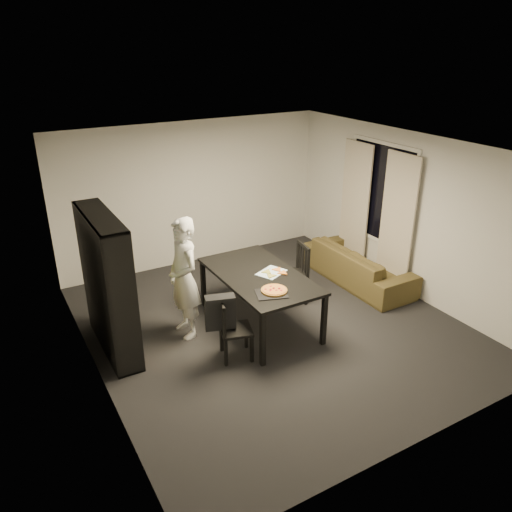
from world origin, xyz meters
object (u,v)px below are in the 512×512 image
chair_right (296,269)px  pepperoni_pizza (274,290)px  bookshelf (108,284)px  person (184,278)px  sofa (358,265)px  chair_left (230,325)px  baking_tray (271,294)px  dining_table (259,279)px

chair_right → pepperoni_pizza: 1.34m
bookshelf → person: 1.00m
pepperoni_pizza → sofa: pepperoni_pizza is taller
chair_left → sofa: size_ratio=0.40×
chair_right → baking_tray: size_ratio=2.40×
dining_table → sofa: 2.25m
dining_table → person: size_ratio=1.11×
sofa → chair_left: bearing=107.1°
baking_tray → pepperoni_pizza: size_ratio=1.14×
dining_table → sofa: size_ratio=0.91×
baking_tray → sofa: baking_tray is taller
bookshelf → sofa: (4.20, -0.10, -0.64)m
person → pepperoni_pizza: size_ratio=4.96×
pepperoni_pizza → dining_table: bearing=79.7°
chair_left → baking_tray: size_ratio=2.14×
baking_tray → chair_left: bearing=175.9°
sofa → dining_table: bearing=99.3°
bookshelf → dining_table: size_ratio=0.99×
pepperoni_pizza → sofa: 2.51m
person → sofa: size_ratio=0.82×
chair_right → sofa: 1.34m
chair_right → sofa: size_ratio=0.45×
bookshelf → dining_table: bearing=-12.8°
bookshelf → baking_tray: 2.13m
baking_tray → sofa: size_ratio=0.19×
chair_right → person: size_ratio=0.55×
dining_table → sofa: bearing=9.3°
bookshelf → pepperoni_pizza: bookshelf is taller
person → baking_tray: person is taller
person → sofa: bearing=88.7°
baking_tray → pepperoni_pizza: bearing=26.6°
chair_left → pepperoni_pizza: (0.66, -0.01, 0.34)m
chair_left → person: bearing=34.5°
person → chair_left: bearing=15.1°
dining_table → chair_right: size_ratio=2.01×
sofa → bookshelf: bearing=88.6°
chair_left → chair_right: chair_right is taller
chair_right → sofa: bearing=101.8°
chair_right → bookshelf: bearing=-82.1°
dining_table → chair_left: (-0.76, -0.55, -0.24)m
chair_right → person: 1.92m
chair_right → pepperoni_pizza: size_ratio=2.74×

